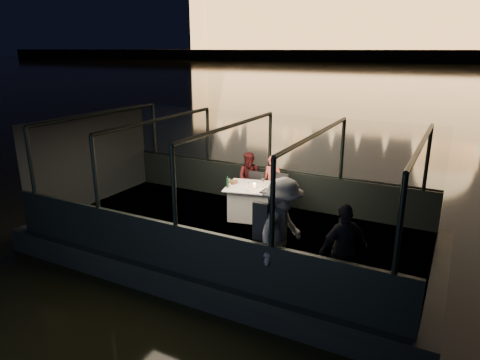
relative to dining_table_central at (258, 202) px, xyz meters
The scene contains 28 objects.
river_water 79.06m from the dining_table_central, 90.14° to the left, with size 500.00×500.00×0.00m, color black.
boat_hull 1.31m from the dining_table_central, 101.15° to the right, with size 8.60×4.40×1.00m, color black.
boat_deck 1.05m from the dining_table_central, 101.15° to the right, with size 8.00×4.00×0.04m, color black.
gunwale_port 1.07m from the dining_table_central, 100.06° to the left, with size 8.00×0.08×0.90m, color black.
gunwale_starboard 2.95m from the dining_table_central, 93.63° to the right, with size 8.00×0.08×0.90m, color black.
cabin_glass_port 1.62m from the dining_table_central, 100.06° to the left, with size 8.00×0.02×1.40m, color #99B2B2, non-canonical shape.
cabin_glass_starboard 3.19m from the dining_table_central, 93.63° to the right, with size 8.00×0.02×1.40m, color #99B2B2, non-canonical shape.
cabin_roof_glass 2.14m from the dining_table_central, 101.15° to the right, with size 8.00×4.00×0.02m, color #99B2B2, non-canonical shape.
end_wall_fore 4.36m from the dining_table_central, 167.25° to the right, with size 0.02×4.00×2.30m, color black, non-canonical shape.
end_wall_aft 4.00m from the dining_table_central, 13.95° to the right, with size 0.02×4.00×2.30m, color black, non-canonical shape.
canopy_ribs 1.23m from the dining_table_central, 101.15° to the right, with size 8.00×4.00×2.30m, color black, non-canonical shape.
embankment 209.05m from the dining_table_central, 90.05° to the left, with size 400.00×140.00×6.00m, color #423D33.
dining_table_central is the anchor object (origin of this frame).
chair_port_left 0.57m from the dining_table_central, 126.99° to the left, with size 0.42×0.42×0.91m, color black.
chair_port_right 0.53m from the dining_table_central, 58.93° to the left, with size 0.44×0.44×0.95m, color black.
coat_stand 2.93m from the dining_table_central, 61.46° to the right, with size 0.46×0.37×1.67m, color black, non-canonical shape.
person_woman_coral 0.81m from the dining_table_central, 87.27° to the left, with size 0.48×0.32×1.34m, color #CA5649.
person_man_maroon 0.99m from the dining_table_central, 128.16° to the left, with size 0.65×0.51×1.36m, color #3B1012.
passenger_stripe 2.95m from the dining_table_central, 57.15° to the right, with size 1.20×0.67×1.85m, color silver.
passenger_dark 3.44m from the dining_table_central, 41.35° to the right, with size 0.90×0.38×1.52m, color black.
wine_bottle 0.88m from the dining_table_central, 148.21° to the right, with size 0.06×0.06×0.27m, color #15391F.
bread_basket 0.73m from the dining_table_central, behind, with size 0.19×0.19×0.07m, color brown.
amber_candle 0.43m from the dining_table_central, 134.22° to the right, with size 0.06×0.06×0.09m, color #FF913F.
plate_near 0.57m from the dining_table_central, 60.49° to the right, with size 0.23×0.23×0.01m, color white.
plate_far 0.67m from the dining_table_central, behind, with size 0.25×0.25×0.02m, color white.
wine_glass_white 0.82m from the dining_table_central, 154.25° to the right, with size 0.06×0.06×0.19m, color white, non-canonical shape.
wine_glass_red 0.49m from the dining_table_central, ahead, with size 0.07×0.07×0.20m, color white, non-canonical shape.
wine_glass_empty 0.61m from the dining_table_central, 101.51° to the right, with size 0.07×0.07×0.21m, color silver, non-canonical shape.
Camera 1 is at (4.14, -7.52, 4.30)m, focal length 32.00 mm.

